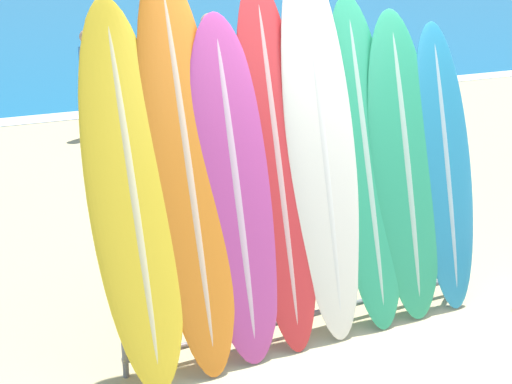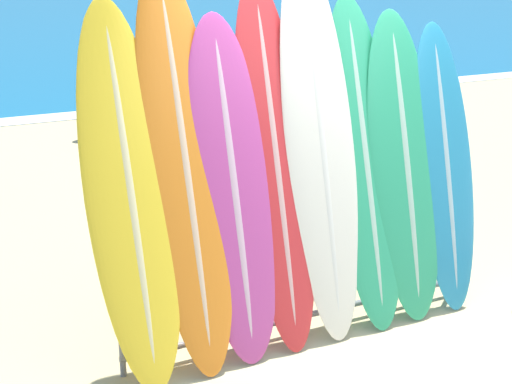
% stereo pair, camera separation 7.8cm
% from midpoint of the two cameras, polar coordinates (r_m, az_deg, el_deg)
% --- Properties ---
extents(ground_plane, '(160.00, 160.00, 0.00)m').
position_cam_midpoint_polar(ground_plane, '(4.87, 12.87, -13.86)').
color(ground_plane, tan).
extents(surfboard_rack, '(2.69, 0.04, 0.79)m').
position_cam_midpoint_polar(surfboard_rack, '(5.02, 4.42, -6.69)').
color(surfboard_rack, slate).
rests_on(surfboard_rack, ground_plane).
extents(surfboard_slot_0, '(0.55, 0.84, 2.34)m').
position_cam_midpoint_polar(surfboard_slot_0, '(4.39, -9.57, -0.34)').
color(surfboard_slot_0, yellow).
rests_on(surfboard_slot_0, ground_plane).
extents(surfboard_slot_1, '(0.54, 0.87, 2.54)m').
position_cam_midpoint_polar(surfboard_slot_1, '(4.49, -5.19, 1.63)').
color(surfboard_slot_1, orange).
rests_on(surfboard_slot_1, ground_plane).
extents(surfboard_slot_2, '(0.58, 0.69, 2.23)m').
position_cam_midpoint_polar(surfboard_slot_2, '(4.60, -1.36, 0.09)').
color(surfboard_slot_2, '#B23D8E').
rests_on(surfboard_slot_2, ground_plane).
extents(surfboard_slot_3, '(0.50, 0.75, 2.44)m').
position_cam_midpoint_polar(surfboard_slot_3, '(4.74, 2.08, 1.98)').
color(surfboard_slot_3, red).
rests_on(surfboard_slot_3, ground_plane).
extents(surfboard_slot_4, '(0.53, 0.77, 2.61)m').
position_cam_midpoint_polar(surfboard_slot_4, '(4.88, 5.64, 3.42)').
color(surfboard_slot_4, silver).
rests_on(surfboard_slot_4, ground_plane).
extents(surfboard_slot_5, '(0.54, 0.74, 2.31)m').
position_cam_midpoint_polar(surfboard_slot_5, '(5.09, 9.15, 2.19)').
color(surfboard_slot_5, '#289E70').
rests_on(surfboard_slot_5, ground_plane).
extents(surfboard_slot_6, '(0.59, 0.68, 2.21)m').
position_cam_midpoint_polar(surfboard_slot_6, '(5.26, 12.21, 1.96)').
color(surfboard_slot_6, '#289E70').
rests_on(surfboard_slot_6, ground_plane).
extents(surfboard_slot_7, '(0.50, 0.63, 2.11)m').
position_cam_midpoint_polar(surfboard_slot_7, '(5.49, 15.25, 1.84)').
color(surfboard_slot_7, teal).
rests_on(surfboard_slot_7, ground_plane).
extents(person_near_water, '(0.30, 0.24, 1.82)m').
position_cam_midpoint_polar(person_near_water, '(8.53, 2.28, 7.91)').
color(person_near_water, tan).
rests_on(person_near_water, ground_plane).
extents(person_far_left, '(0.24, 0.31, 1.82)m').
position_cam_midpoint_polar(person_far_left, '(9.84, -3.03, 9.33)').
color(person_far_left, tan).
rests_on(person_far_left, ground_plane).
extents(person_far_right, '(0.26, 0.22, 1.54)m').
position_cam_midpoint_polar(person_far_right, '(10.71, -12.52, 8.87)').
color(person_far_right, '#A87A5B').
rests_on(person_far_right, ground_plane).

